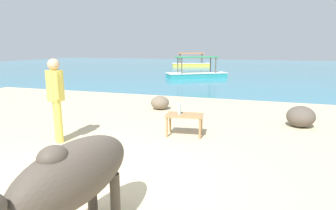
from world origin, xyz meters
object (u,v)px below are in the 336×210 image
object	(u,v)px
person_standing	(56,94)
boat_teal	(196,73)
boat_yellow	(191,63)
cow	(72,176)
low_bench_table	(184,118)
bottle	(179,108)

from	to	relation	value
person_standing	boat_teal	world-z (taller)	person_standing
person_standing	boat_yellow	distance (m)	22.85
cow	low_bench_table	size ratio (longest dim) A/B	2.30
boat_yellow	boat_teal	world-z (taller)	same
bottle	boat_teal	xyz separation A→B (m)	(-2.10, 11.41, -0.32)
low_bench_table	person_standing	xyz separation A→B (m)	(-2.26, -1.12, 0.57)
bottle	boat_yellow	bearing A→B (deg)	102.66
low_bench_table	bottle	size ratio (longest dim) A/B	2.72
bottle	boat_yellow	xyz separation A→B (m)	(-4.84, 21.56, -0.32)
cow	person_standing	xyz separation A→B (m)	(-2.13, 2.43, 0.26)
person_standing	boat_teal	distance (m)	12.54
cow	person_standing	size ratio (longest dim) A/B	1.14
low_bench_table	boat_yellow	xyz separation A→B (m)	(-4.95, 21.55, -0.13)
person_standing	cow	bearing A→B (deg)	85.82
boat_teal	low_bench_table	bearing A→B (deg)	67.46
bottle	boat_yellow	size ratio (longest dim) A/B	0.08
cow	boat_yellow	distance (m)	25.56
low_bench_table	bottle	distance (m)	0.23
cow	boat_yellow	bearing A→B (deg)	-164.69
cow	person_standing	bearing A→B (deg)	-134.31
person_standing	boat_teal	bearing A→B (deg)	-135.66
boat_yellow	boat_teal	xyz separation A→B (m)	(2.74, -10.15, 0.00)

